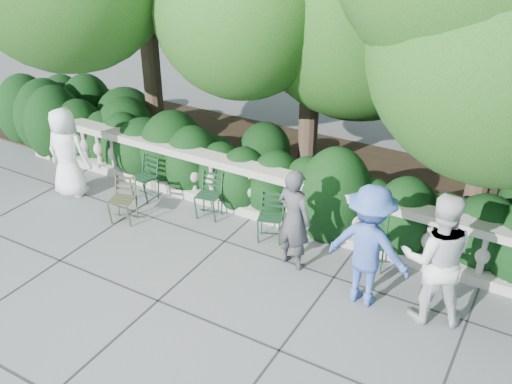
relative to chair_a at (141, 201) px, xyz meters
The scene contains 12 objects.
ground 2.88m from the chair_a, 23.88° to the right, with size 90.00×90.00×0.00m, color #525459.
balustrade 2.75m from the chair_a, 13.52° to the left, with size 12.00×0.44×1.00m.
shrub_hedge 3.21m from the chair_a, 34.84° to the left, with size 15.00×2.60×1.70m, color black, non-canonical shape.
chair_a is the anchor object (origin of this frame).
chair_b 1.48m from the chair_a, ahead, with size 0.44×0.48×0.84m, color black, non-canonical shape.
chair_c 2.82m from the chair_a, ahead, with size 0.44×0.48×0.84m, color black, non-canonical shape.
chair_e 4.55m from the chair_a, ahead, with size 0.44×0.48×0.84m, color black, non-canonical shape.
chair_weathered 0.89m from the chair_a, 72.78° to the right, with size 0.44×0.48×0.84m, color black, non-canonical shape.
person_businessman 1.65m from the chair_a, 162.85° to the right, with size 0.86×0.56×1.76m, color white.
person_woman_grey 3.54m from the chair_a, ahead, with size 0.61×0.40×1.67m, color #3A3A3F.
person_casual_man 5.71m from the chair_a, ahead, with size 0.95×0.74×1.95m, color silver.
person_older_blue 4.84m from the chair_a, ahead, with size 1.20×0.69×1.86m, color #3855A8.
Camera 1 is at (4.00, -5.92, 5.38)m, focal length 40.00 mm.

